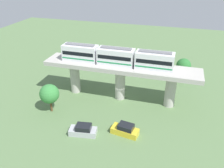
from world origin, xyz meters
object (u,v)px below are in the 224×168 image
object	(u,v)px
parked_car_yellow	(125,130)
parked_car_silver	(83,130)
tree_near_viaduct	(49,94)
tree_mid_lot	(183,66)
tree_far_corner	(162,62)
train	(116,57)

from	to	relation	value
parked_car_yellow	parked_car_silver	xyz separation A→B (m)	(1.93, -6.17, 0.00)
tree_near_viaduct	tree_mid_lot	world-z (taller)	tree_mid_lot
parked_car_silver	tree_near_viaduct	distance (m)	9.40
parked_car_silver	tree_far_corner	size ratio (longest dim) A/B	0.90
parked_car_silver	tree_mid_lot	world-z (taller)	tree_mid_lot
tree_near_viaduct	tree_far_corner	size ratio (longest dim) A/B	1.07
parked_car_yellow	parked_car_silver	distance (m)	6.47
train	tree_far_corner	distance (m)	14.96
train	parked_car_yellow	bearing A→B (deg)	23.33
train	tree_mid_lot	size ratio (longest dim) A/B	3.89
tree_near_viaduct	train	bearing A→B (deg)	128.91
parked_car_yellow	tree_far_corner	world-z (taller)	tree_far_corner
tree_mid_lot	parked_car_silver	bearing A→B (deg)	-31.30
parked_car_silver	tree_far_corner	world-z (taller)	tree_far_corner
tree_far_corner	tree_near_viaduct	bearing A→B (deg)	-41.26
tree_near_viaduct	tree_mid_lot	distance (m)	28.97
parked_car_yellow	tree_far_corner	bearing A→B (deg)	-179.87
tree_near_viaduct	tree_mid_lot	xyz separation A→B (m)	(-18.89, 21.97, 0.11)
tree_mid_lot	tree_near_viaduct	bearing A→B (deg)	-49.32
parked_car_silver	tree_near_viaduct	size ratio (longest dim) A/B	0.84
tree_mid_lot	tree_far_corner	distance (m)	4.75
parked_car_silver	parked_car_yellow	bearing A→B (deg)	98.83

